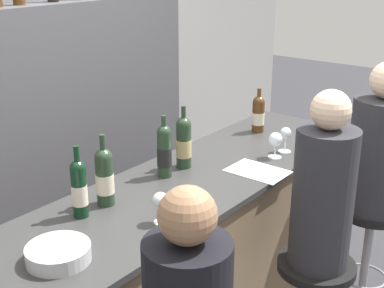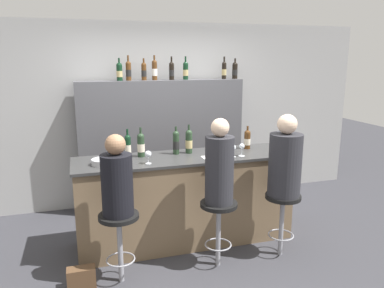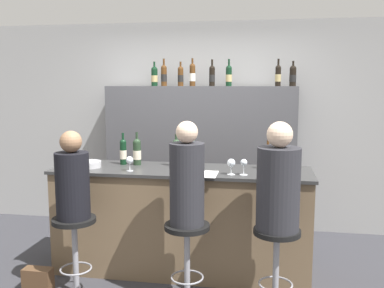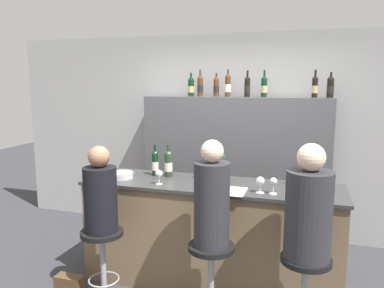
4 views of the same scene
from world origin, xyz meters
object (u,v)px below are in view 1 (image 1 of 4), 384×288
Objects in this scene: wine_bottle_counter_1 at (105,176)px; guest_seated_right at (380,148)px; wine_glass_1 at (276,140)px; guest_seated_middle at (323,191)px; wine_bottle_counter_3 at (184,142)px; bar_stool_right at (369,231)px; wine_bottle_counter_2 at (164,151)px; wine_glass_2 at (286,134)px; metal_bowl at (58,253)px; wine_glass_0 at (161,201)px; wine_bottle_counter_4 at (258,114)px; wine_bottle_counter_0 at (79,188)px.

guest_seated_right is (1.38, -0.75, -0.10)m from wine_bottle_counter_1.
guest_seated_middle reaches higher than wine_glass_1.
wine_bottle_counter_3 is 0.48× the size of bar_stool_right.
wine_bottle_counter_2 is 2.21× the size of wine_glass_2.
metal_bowl is 1.21m from guest_seated_middle.
guest_seated_middle is at bearing -49.08° from wine_bottle_counter_1.
wine_bottle_counter_1 is at bearing 94.02° from wine_glass_0.
wine_glass_0 is 0.95m from wine_glass_1.
guest_seated_middle is at bearing 180.00° from guest_seated_right.
guest_seated_middle reaches higher than wine_bottle_counter_4.
wine_bottle_counter_4 is 0.40× the size of bar_stool_right.
wine_glass_1 is 0.60m from guest_seated_right.
wine_bottle_counter_2 reaches higher than wine_glass_1.
metal_bowl is (-0.28, -0.20, -0.10)m from wine_bottle_counter_0.
wine_bottle_counter_1 is at bearing -180.00° from wine_bottle_counter_4.
guest_seated_middle is at bearing -126.50° from wine_glass_1.
wine_bottle_counter_0 is at bearing 35.78° from metal_bowl.
wine_bottle_counter_1 is 1.38× the size of metal_bowl.
wine_bottle_counter_1 is at bearing -180.00° from wine_bottle_counter_3.
wine_glass_0 is at bearing 162.10° from guest_seated_right.
wine_glass_0 is 0.16× the size of guest_seated_middle.
wine_bottle_counter_2 is 2.22× the size of wine_glass_1.
metal_bowl is (-0.83, -0.20, -0.11)m from wine_bottle_counter_2.
metal_bowl is at bearing 163.30° from bar_stool_right.
wine_bottle_counter_4 is (1.30, 0.00, -0.02)m from wine_bottle_counter_1.
wine_bottle_counter_4 is 0.32× the size of guest_seated_right.
guest_seated_right reaches higher than wine_bottle_counter_3.
bar_stool_right is (0.97, -0.75, -0.63)m from wine_bottle_counter_2.
wine_bottle_counter_1 reaches higher than bar_stool_right.
wine_glass_0 is (-0.38, -0.31, -0.04)m from wine_bottle_counter_2.
metal_bowl is (-0.99, -0.20, -0.11)m from wine_bottle_counter_3.
wine_bottle_counter_4 is 0.99m from guest_seated_middle.
wine_bottle_counter_3 reaches higher than wine_bottle_counter_2.
wine_glass_0 is at bearing -85.98° from wine_bottle_counter_1.
wine_bottle_counter_1 is 0.99m from guest_seated_middle.
guest_seated_right reaches higher than wine_glass_2.
wine_bottle_counter_3 is at bearing 11.72° from metal_bowl.
metal_bowl is 1.96m from bar_stool_right.
wine_glass_2 is (1.08, -0.31, -0.03)m from wine_bottle_counter_1.
wine_bottle_counter_4 is (1.44, 0.00, -0.02)m from wine_bottle_counter_0.
guest_seated_middle is (0.65, -0.75, -0.09)m from wine_bottle_counter_1.
wine_bottle_counter_4 is at bearing 96.18° from guest_seated_right.
wine_bottle_counter_0 is 1.34× the size of metal_bowl.
wine_bottle_counter_0 is at bearing 164.54° from wine_glass_1.
wine_bottle_counter_0 is 1.70m from guest_seated_right.
guest_seated_middle is at bearing 180.00° from bar_stool_right.
wine_bottle_counter_3 reaches higher than wine_glass_1.
wine_glass_1 is at bearing 180.00° from wine_glass_2.
guest_seated_right is at bearing -83.82° from wine_bottle_counter_4.
wine_bottle_counter_0 is at bearing 136.71° from guest_seated_middle.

